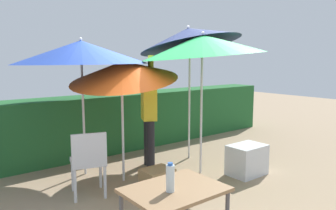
# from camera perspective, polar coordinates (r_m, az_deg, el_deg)

# --- Properties ---
(ground_plane) EXTENTS (24.00, 24.00, 0.00)m
(ground_plane) POSITION_cam_1_polar(r_m,az_deg,el_deg) (5.15, 2.11, -12.57)
(ground_plane) COLOR #9E8466
(hedge_row) EXTENTS (8.00, 0.70, 1.12)m
(hedge_row) POSITION_cam_1_polar(r_m,az_deg,el_deg) (6.60, -9.22, -2.99)
(hedge_row) COLOR #23602D
(hedge_row) RESTS_ON ground_plane
(umbrella_rainbow) EXTENTS (1.93, 1.91, 2.30)m
(umbrella_rainbow) POSITION_cam_1_polar(r_m,az_deg,el_deg) (5.03, 6.11, 10.41)
(umbrella_rainbow) COLOR silver
(umbrella_rainbow) RESTS_ON ground_plane
(umbrella_orange) EXTENTS (1.84, 1.83, 2.60)m
(umbrella_orange) POSITION_cam_1_polar(r_m,az_deg,el_deg) (5.81, 3.73, 11.87)
(umbrella_orange) COLOR silver
(umbrella_orange) RESTS_ON ground_plane
(umbrella_yellow) EXTENTS (2.04, 2.04, 2.15)m
(umbrella_yellow) POSITION_cam_1_polar(r_m,az_deg,el_deg) (5.14, -15.11, 8.95)
(umbrella_yellow) COLOR silver
(umbrella_yellow) RESTS_ON ground_plane
(umbrella_navy) EXTENTS (1.62, 1.59, 2.01)m
(umbrella_navy) POSITION_cam_1_polar(r_m,az_deg,el_deg) (4.71, -7.90, 6.03)
(umbrella_navy) COLOR silver
(umbrella_navy) RESTS_ON ground_plane
(person_vendor) EXTENTS (0.36, 0.53, 1.88)m
(person_vendor) POSITION_cam_1_polar(r_m,az_deg,el_deg) (5.38, -3.39, -1.38)
(person_vendor) COLOR black
(person_vendor) RESTS_ON ground_plane
(chair_plastic) EXTENTS (0.55, 0.55, 0.89)m
(chair_plastic) POSITION_cam_1_polar(r_m,az_deg,el_deg) (4.42, -13.87, -9.35)
(chair_plastic) COLOR silver
(chair_plastic) RESTS_ON ground_plane
(cooler_box) EXTENTS (0.58, 0.42, 0.48)m
(cooler_box) POSITION_cam_1_polar(r_m,az_deg,el_deg) (5.33, 13.75, -9.39)
(cooler_box) COLOR silver
(cooler_box) RESTS_ON ground_plane
(crate_cardboard) EXTENTS (0.41, 0.33, 0.34)m
(crate_cardboard) POSITION_cam_1_polar(r_m,az_deg,el_deg) (4.53, -1.91, -13.27)
(crate_cardboard) COLOR #9E7A4C
(crate_cardboard) RESTS_ON ground_plane
(folding_table) EXTENTS (0.80, 0.60, 0.76)m
(folding_table) POSITION_cam_1_polar(r_m,az_deg,el_deg) (2.79, 1.21, -16.25)
(folding_table) COLOR #4C4C51
(folding_table) RESTS_ON ground_plane
(bottle_water) EXTENTS (0.07, 0.07, 0.24)m
(bottle_water) POSITION_cam_1_polar(r_m,az_deg,el_deg) (2.65, 0.40, -12.75)
(bottle_water) COLOR silver
(bottle_water) RESTS_ON folding_table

